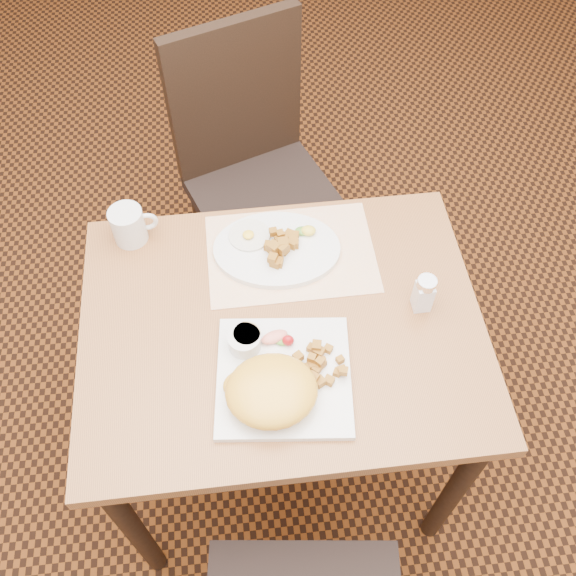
# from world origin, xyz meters

# --- Properties ---
(ground) EXTENTS (8.00, 8.00, 0.00)m
(ground) POSITION_xyz_m (0.00, 0.00, 0.00)
(ground) COLOR black
(ground) RESTS_ON ground
(table) EXTENTS (0.90, 0.70, 0.75)m
(table) POSITION_xyz_m (0.00, 0.00, 0.64)
(table) COLOR #9C5E30
(table) RESTS_ON ground
(chair_far) EXTENTS (0.54, 0.55, 0.97)m
(chair_far) POSITION_xyz_m (-0.01, 0.72, 0.54)
(chair_far) COLOR black
(chair_far) RESTS_ON ground
(placemat) EXTENTS (0.40, 0.28, 0.00)m
(placemat) POSITION_xyz_m (0.04, 0.19, 0.75)
(placemat) COLOR white
(placemat) RESTS_ON table
(plate_square) EXTENTS (0.31, 0.31, 0.02)m
(plate_square) POSITION_xyz_m (-0.01, -0.14, 0.76)
(plate_square) COLOR silver
(plate_square) RESTS_ON table
(plate_oval) EXTENTS (0.33, 0.26, 0.02)m
(plate_oval) POSITION_xyz_m (0.01, 0.20, 0.76)
(plate_oval) COLOR silver
(plate_oval) RESTS_ON placemat
(hollandaise_mound) EXTENTS (0.19, 0.17, 0.07)m
(hollandaise_mound) POSITION_xyz_m (-0.04, -0.19, 0.80)
(hollandaise_mound) COLOR yellow
(hollandaise_mound) RESTS_ON plate_square
(ramekin) EXTENTS (0.07, 0.07, 0.04)m
(ramekin) POSITION_xyz_m (-0.09, -0.06, 0.79)
(ramekin) COLOR silver
(ramekin) RESTS_ON plate_square
(garnish_sq) EXTENTS (0.08, 0.05, 0.03)m
(garnish_sq) POSITION_xyz_m (-0.01, -0.05, 0.78)
(garnish_sq) COLOR #387223
(garnish_sq) RESTS_ON plate_square
(fried_egg) EXTENTS (0.10, 0.10, 0.02)m
(fried_egg) POSITION_xyz_m (-0.05, 0.24, 0.77)
(fried_egg) COLOR white
(fried_egg) RESTS_ON plate_oval
(garnish_ov) EXTENTS (0.05, 0.04, 0.02)m
(garnish_ov) POSITION_xyz_m (0.09, 0.24, 0.78)
(garnish_ov) COLOR #387223
(garnish_ov) RESTS_ON plate_oval
(salt_shaker) EXTENTS (0.04, 0.04, 0.10)m
(salt_shaker) POSITION_xyz_m (0.32, 0.01, 0.80)
(salt_shaker) COLOR white
(salt_shaker) RESTS_ON table
(coffee_mug) EXTENTS (0.11, 0.08, 0.09)m
(coffee_mug) POSITION_xyz_m (-0.34, 0.29, 0.80)
(coffee_mug) COLOR silver
(coffee_mug) RESTS_ON table
(home_fries_sq) EXTENTS (0.11, 0.11, 0.03)m
(home_fries_sq) POSITION_xyz_m (0.07, -0.13, 0.78)
(home_fries_sq) COLOR #AE6F1C
(home_fries_sq) RESTS_ON plate_square
(home_fries_ov) EXTENTS (0.09, 0.11, 0.04)m
(home_fries_ov) POSITION_xyz_m (0.02, 0.19, 0.79)
(home_fries_ov) COLOR #AE6F1C
(home_fries_ov) RESTS_ON plate_oval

